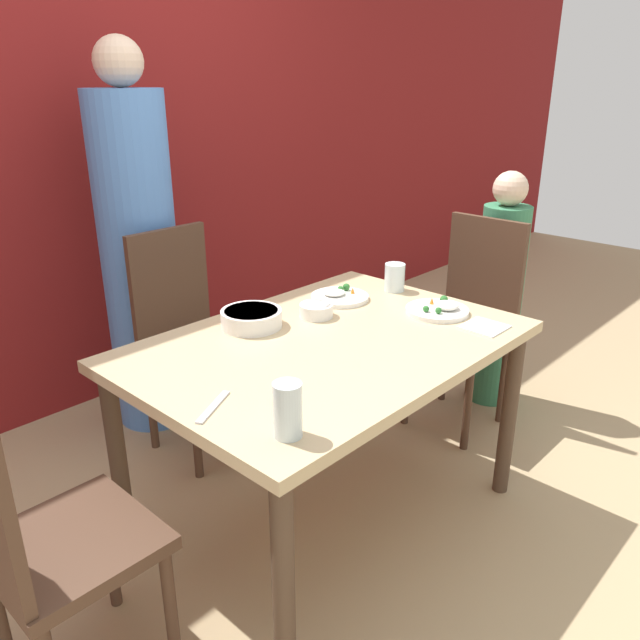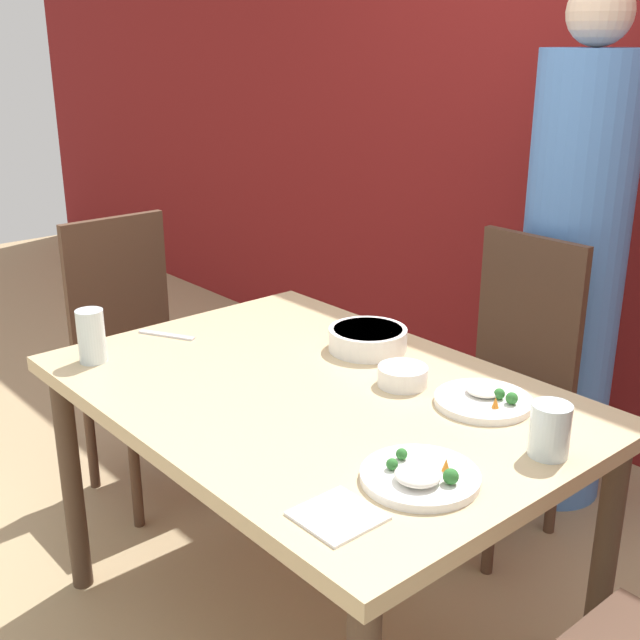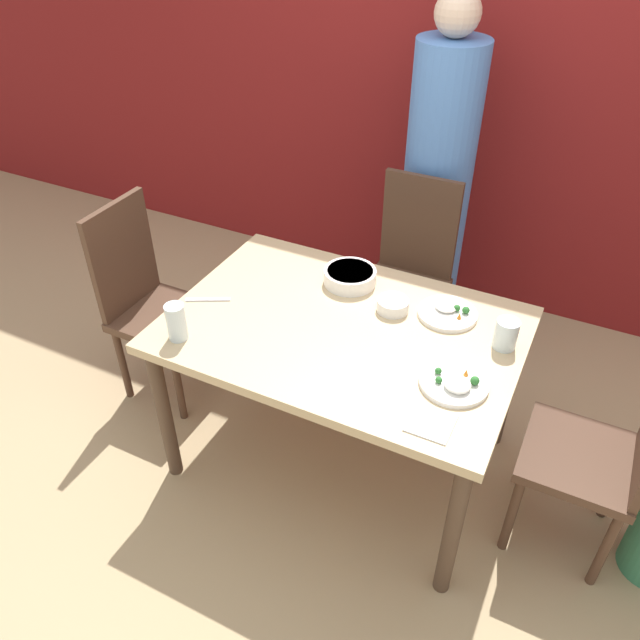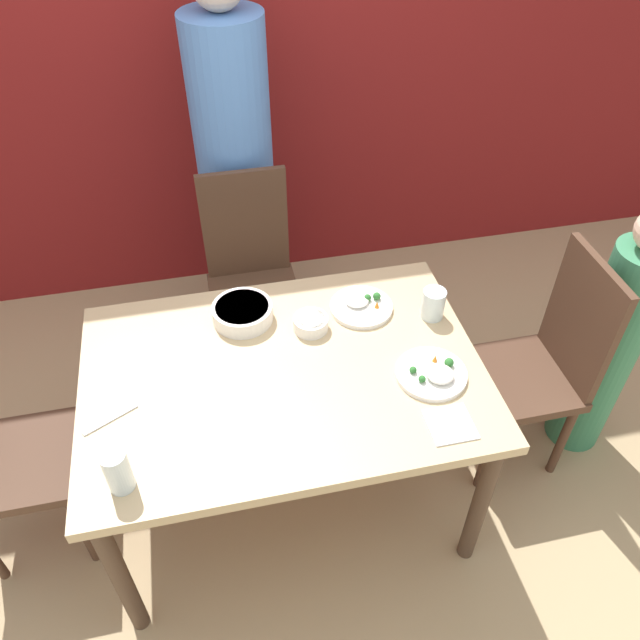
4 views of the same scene
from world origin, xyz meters
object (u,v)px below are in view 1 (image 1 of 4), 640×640
object	(u,v)px
chair_adult_spot	(189,337)
chair_child_spot	(469,319)
plate_rice_adult	(439,309)
person_child	(498,298)
bowl_curry	(251,318)
person_adult	(140,259)
glass_water_tall	(288,410)

from	to	relation	value
chair_adult_spot	chair_child_spot	world-z (taller)	same
chair_child_spot	plate_rice_adult	size ratio (longest dim) A/B	4.12
person_child	plate_rice_adult	distance (m)	0.85
chair_adult_spot	plate_rice_adult	xyz separation A→B (m)	(0.49, -0.94, 0.23)
person_child	plate_rice_adult	world-z (taller)	person_child
bowl_curry	plate_rice_adult	bearing A→B (deg)	-35.66
person_adult	person_child	distance (m)	1.73
bowl_curry	glass_water_tall	bearing A→B (deg)	-124.14
person_adult	plate_rice_adult	xyz separation A→B (m)	(0.49, -1.28, -0.05)
chair_adult_spot	glass_water_tall	distance (m)	1.29
plate_rice_adult	chair_child_spot	bearing A→B (deg)	16.96
chair_child_spot	glass_water_tall	bearing A→B (deg)	-76.49
chair_child_spot	glass_water_tall	size ratio (longest dim) A/B	6.74
person_child	bowl_curry	world-z (taller)	person_child
person_child	bowl_curry	xyz separation A→B (m)	(-1.39, 0.25, 0.22)
chair_adult_spot	bowl_curry	world-z (taller)	chair_adult_spot
chair_adult_spot	plate_rice_adult	bearing A→B (deg)	-62.54
person_adult	plate_rice_adult	size ratio (longest dim) A/B	7.31
chair_child_spot	person_adult	bearing A→B (deg)	-137.42
bowl_curry	glass_water_tall	world-z (taller)	glass_water_tall
chair_child_spot	plate_rice_adult	world-z (taller)	chair_child_spot
person_child	plate_rice_adult	xyz separation A→B (m)	(-0.81, -0.16, 0.20)
chair_child_spot	bowl_curry	xyz separation A→B (m)	(-1.11, 0.25, 0.25)
bowl_curry	chair_child_spot	bearing A→B (deg)	-12.73
bowl_curry	glass_water_tall	distance (m)	0.75
person_child	chair_adult_spot	bearing A→B (deg)	149.07
chair_child_spot	person_adult	xyz separation A→B (m)	(-1.02, 1.11, 0.29)
bowl_curry	chair_adult_spot	bearing A→B (deg)	80.67
bowl_curry	plate_rice_adult	size ratio (longest dim) A/B	0.92
chair_adult_spot	person_adult	bearing A→B (deg)	90.00
plate_rice_adult	glass_water_tall	size ratio (longest dim) A/B	1.63
chair_child_spot	person_adult	size ratio (longest dim) A/B	0.56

